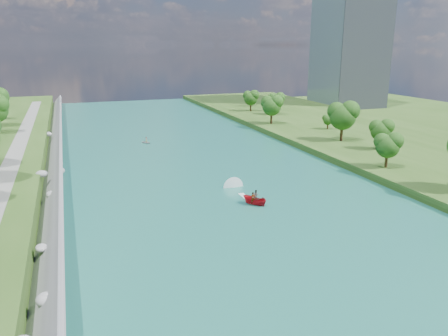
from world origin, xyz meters
name	(u,v)px	position (x,y,z in m)	size (l,w,h in m)	color
ground	(247,217)	(0.00, 0.00, 0.00)	(260.00, 260.00, 0.00)	#2D5119
river_water	(204,178)	(0.00, 20.00, 0.05)	(55.00, 240.00, 0.10)	#19615C
berm_east	(419,152)	(49.50, 20.00, 0.75)	(44.00, 240.00, 1.50)	#2D5119
riprap_bank	(52,185)	(-25.85, 19.03, 1.80)	(4.68, 236.00, 4.46)	slate
riverside_path	(6,177)	(-32.50, 20.00, 3.55)	(3.00, 200.00, 0.10)	gray
office_tower	(351,27)	(82.50, 95.00, 30.00)	(22.00, 22.00, 60.00)	gray
trees_east	(377,129)	(38.81, 21.60, 6.34)	(18.29, 138.36, 11.13)	#174913
motorboat	(250,197)	(2.96, 5.74, 0.75)	(3.60, 18.73, 2.14)	#B60E17
raft	(146,142)	(-4.75, 52.58, 0.43)	(3.01, 3.22, 1.47)	#93979B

